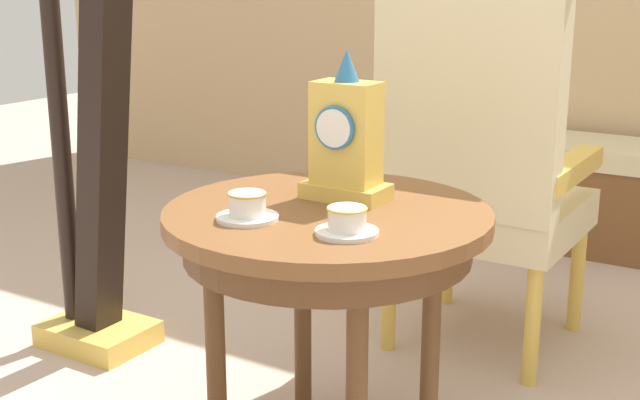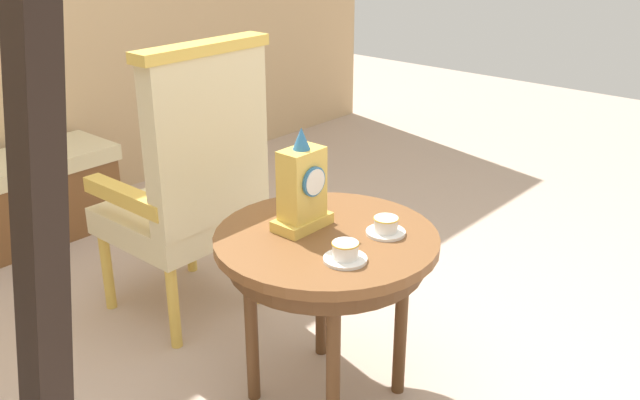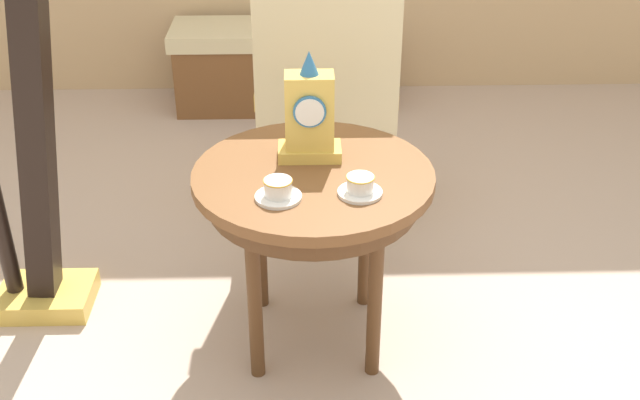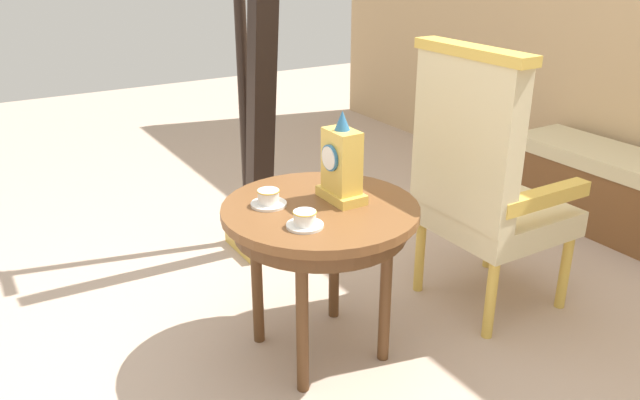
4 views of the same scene
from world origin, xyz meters
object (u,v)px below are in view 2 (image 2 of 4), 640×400
Objects in this scene: side_table at (327,256)px; teacup_right at (386,227)px; teacup_left at (345,253)px; mantel_clock at (302,189)px; harp at (20,278)px; window_bench at (5,205)px; armchair at (191,181)px.

side_table is 0.21m from teacup_right.
teacup_left is 0.39× the size of mantel_clock.
teacup_left is 1.03× the size of teacup_right.
harp reaches higher than window_bench.
window_bench is at bearing 94.35° from mantel_clock.
teacup_left is (-0.10, -0.15, 0.10)m from side_table.
side_table is 5.69× the size of teacup_right.
harp is at bearing -112.96° from window_bench.
armchair is (0.16, 0.90, -0.05)m from teacup_left.
window_bench is (-0.14, 1.86, -0.53)m from mantel_clock.
harp is 1.99m from window_bench.
window_bench is (-0.21, 1.21, -0.37)m from armchair.
teacup_right is at bearing 4.82° from teacup_left.
side_table is at bearing -11.91° from harp.
armchair is at bearing 83.91° from mantel_clock.
teacup_right reaches higher than side_table.
harp is (-1.02, 0.32, 0.12)m from teacup_right.
window_bench is (0.75, 1.76, -0.54)m from harp.
teacup_left is 0.11× the size of armchair.
teacup_left reaches higher than window_bench.
window_bench is (-0.28, 2.09, -0.42)m from teacup_right.
mantel_clock is at bearing 120.44° from teacup_right.
teacup_left is at bearing -122.71° from side_table.
mantel_clock is 0.30× the size of window_bench.
side_table is 0.64× the size of window_bench.
mantel_clock is at bearing -85.65° from window_bench.
side_table is 0.75m from armchair.
armchair is 1.28m from window_bench.
window_bench is at bearing 94.38° from side_table.
window_bench is at bearing 97.57° from teacup_right.
teacup_left is at bearing -109.83° from mantel_clock.
teacup_left is at bearing -23.32° from harp.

